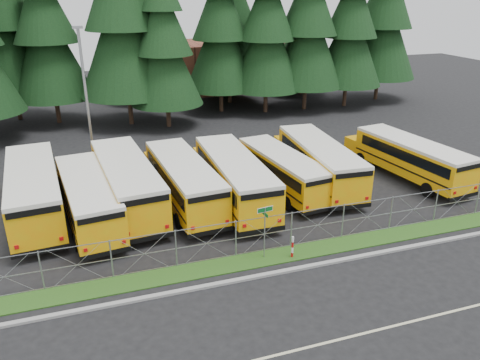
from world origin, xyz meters
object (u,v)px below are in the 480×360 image
object	(u,v)px
bus_5	(280,171)
street_sign	(265,222)
bus_1	(88,199)
bus_2	(126,184)
bus_6	(317,163)
striped_bollard	(292,247)
bus_4	(233,179)
bus_east	(408,159)
bus_0	(34,192)
light_standard	(86,95)
bus_3	(183,182)

from	to	relation	value
bus_5	street_sign	size ratio (longest dim) A/B	3.59
bus_1	street_sign	xyz separation A→B (m)	(8.10, -6.87, 0.64)
bus_2	bus_5	world-z (taller)	bus_2
bus_6	striped_bollard	xyz separation A→B (m)	(-5.60, -8.38, -0.88)
bus_4	bus_1	bearing A→B (deg)	-178.90
striped_bollard	bus_5	bearing A→B (deg)	71.39
bus_east	bus_4	bearing A→B (deg)	171.63
bus_east	bus_5	bearing A→B (deg)	167.37
bus_0	bus_east	world-z (taller)	bus_0
bus_1	bus_6	xyz separation A→B (m)	(15.03, 1.07, 0.08)
light_standard	bus_4	bearing A→B (deg)	-48.02
bus_4	bus_east	world-z (taller)	bus_4
bus_0	light_standard	xyz separation A→B (m)	(3.54, 7.36, 3.95)
bus_4	bus_2	bearing A→B (deg)	170.05
bus_1	bus_4	world-z (taller)	bus_4
bus_1	bus_4	distance (m)	8.67
bus_east	light_standard	distance (m)	23.11
light_standard	bus_2	bearing A→B (deg)	-78.03
bus_3	bus_4	world-z (taller)	bus_4
bus_2	bus_east	world-z (taller)	bus_2
bus_5	light_standard	distance (m)	14.79
light_standard	bus_3	bearing A→B (deg)	-59.24
bus_3	bus_5	xyz separation A→B (m)	(6.53, 0.07, -0.13)
bus_0	bus_2	size ratio (longest dim) A/B	1.00
bus_3	street_sign	distance (m)	7.95
bus_5	bus_6	xyz separation A→B (m)	(2.89, 0.34, 0.15)
bus_1	bus_3	bearing A→B (deg)	-0.40
bus_3	street_sign	xyz separation A→B (m)	(2.50, -7.53, 0.58)
bus_0	bus_1	size ratio (longest dim) A/B	1.11
bus_5	bus_2	bearing A→B (deg)	169.90
bus_5	bus_4	bearing A→B (deg)	-176.41
bus_east	street_sign	xyz separation A→B (m)	(-13.36, -6.77, 0.63)
light_standard	bus_6	bearing A→B (deg)	-28.90
bus_east	light_standard	xyz separation A→B (m)	(-20.83, 9.12, 4.10)
striped_bollard	street_sign	bearing A→B (deg)	161.67
bus_4	bus_5	bearing A→B (deg)	11.10
bus_4	striped_bollard	size ratio (longest dim) A/B	9.57
bus_2	bus_4	xyz separation A→B (m)	(6.40, -1.19, -0.04)
bus_3	bus_east	world-z (taller)	bus_3
street_sign	light_standard	size ratio (longest dim) A/B	0.28
bus_0	bus_3	bearing A→B (deg)	-12.10
bus_2	bus_6	world-z (taller)	bus_2
striped_bollard	bus_6	bearing A→B (deg)	56.24
bus_2	bus_1	bearing A→B (deg)	-156.12
bus_5	bus_3	bearing A→B (deg)	173.69
bus_2	street_sign	distance (m)	10.03
bus_6	bus_east	distance (m)	6.53
bus_0	bus_east	distance (m)	24.44
bus_3	street_sign	world-z (taller)	bus_3
street_sign	striped_bollard	xyz separation A→B (m)	(1.33, -0.44, -1.43)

